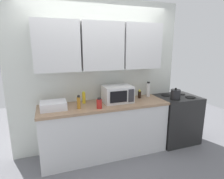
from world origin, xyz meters
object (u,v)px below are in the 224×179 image
kettle (175,94)px  dish_rack (53,105)px  bottle_red_sauce (99,104)px  bottle_amber_vinegar (79,102)px  bottle_yellow_mustard (84,98)px  stove_range (176,119)px  bottle_white_jar (148,89)px  bottle_soy_dark (140,94)px  microwave (117,94)px

kettle → dish_rack: size_ratio=0.52×
bottle_red_sauce → bottle_amber_vinegar: bearing=163.2°
bottle_yellow_mustard → stove_range: bearing=-5.4°
bottle_amber_vinegar → bottle_white_jar: bearing=11.3°
kettle → bottle_soy_dark: (-0.57, 0.28, -0.02)m
dish_rack → stove_range: bearing=-0.5°
stove_range → bottle_yellow_mustard: bearing=174.6°
bottle_amber_vinegar → bottle_red_sauce: size_ratio=1.29×
stove_range → bottle_yellow_mustard: size_ratio=4.57×
bottle_yellow_mustard → microwave: bearing=-11.4°
dish_rack → bottle_red_sauce: size_ratio=2.34×
dish_rack → bottle_soy_dark: (1.51, 0.12, 0.01)m
microwave → bottle_soy_dark: size_ratio=3.14×
microwave → dish_rack: 1.05m
bottle_soy_dark → bottle_white_jar: (0.20, 0.05, 0.06)m
bottle_yellow_mustard → bottle_soy_dark: bearing=-1.2°
dish_rack → bottle_red_sauce: bearing=-15.9°
bottle_amber_vinegar → bottle_yellow_mustard: size_ratio=1.04×
bottle_red_sauce → bottle_yellow_mustard: bearing=117.0°
bottle_amber_vinegar → stove_range: bearing=2.4°
dish_rack → bottle_amber_vinegar: bottle_amber_vinegar is taller
dish_rack → bottle_white_jar: 1.72m
kettle → bottle_white_jar: (-0.36, 0.33, 0.04)m
stove_range → dish_rack: bearing=179.5°
bottle_yellow_mustard → kettle: bearing=-10.9°
bottle_yellow_mustard → bottle_amber_vinegar: bearing=-117.1°
dish_rack → bottle_red_sauce: 0.69m
bottle_amber_vinegar → dish_rack: bearing=164.8°
stove_range → dish_rack: dish_rack is taller
kettle → bottle_amber_vinegar: (-1.71, 0.06, 0.00)m
bottle_white_jar → kettle: bearing=-42.2°
bottle_soy_dark → bottle_red_sauce: size_ratio=0.94×
bottle_amber_vinegar → bottle_red_sauce: 0.31m
stove_range → microwave: 1.34m
kettle → bottle_soy_dark: size_ratio=1.30×
stove_range → bottle_amber_vinegar: size_ratio=4.37×
stove_range → microwave: size_ratio=1.90×
microwave → bottle_yellow_mustard: (-0.55, 0.11, -0.05)m
dish_rack → bottle_amber_vinegar: (0.36, -0.10, 0.04)m
bottle_amber_vinegar → bottle_yellow_mustard: 0.28m
stove_range → bottle_red_sauce: size_ratio=5.63×
stove_range → bottle_amber_vinegar: bottle_amber_vinegar is taller
dish_rack → bottle_soy_dark: bottle_soy_dark is taller
kettle → microwave: 1.05m
bottle_white_jar → microwave: bearing=-168.7°
stove_range → bottle_soy_dark: (-0.74, 0.14, 0.52)m
stove_range → bottle_amber_vinegar: 1.96m
microwave → bottle_red_sauce: microwave is taller
dish_rack → bottle_white_jar: bearing=5.7°
kettle → dish_rack: 2.08m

